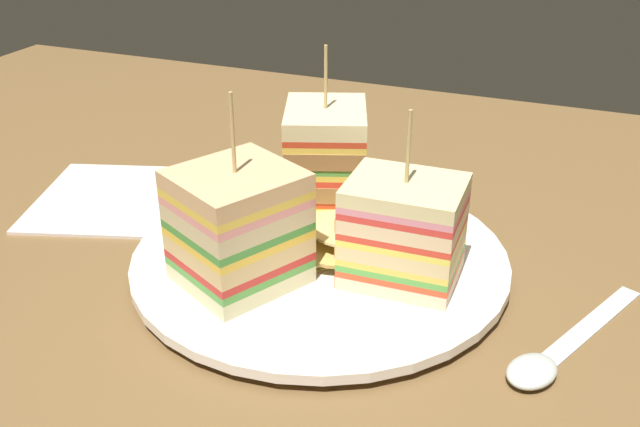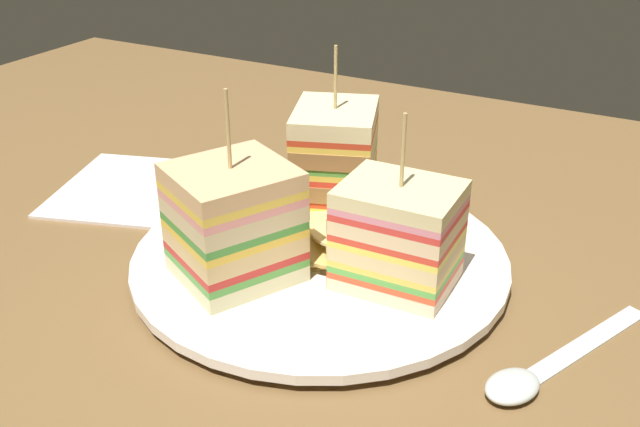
{
  "view_description": "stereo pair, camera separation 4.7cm",
  "coord_description": "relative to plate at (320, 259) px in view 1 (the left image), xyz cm",
  "views": [
    {
      "loc": [
        -15.6,
        39.0,
        26.02
      ],
      "look_at": [
        0.0,
        0.0,
        4.22
      ],
      "focal_mm": 40.53,
      "sensor_mm": 36.0,
      "label": 1
    },
    {
      "loc": [
        -19.89,
        37.0,
        26.02
      ],
      "look_at": [
        0.0,
        0.0,
        4.22
      ],
      "focal_mm": 40.53,
      "sensor_mm": 36.0,
      "label": 2
    }
  ],
  "objects": [
    {
      "name": "spoon",
      "position": [
        -15.63,
        4.56,
        -0.35
      ],
      "size": [
        7.29,
        13.24,
        1.0
      ],
      "rotation": [
        0.0,
        0.0,
        1.15
      ],
      "color": "silver",
      "rests_on": "ground_plane"
    },
    {
      "name": "chip_pile",
      "position": [
        -0.51,
        0.21,
        1.62
      ],
      "size": [
        7.89,
        6.89,
        2.2
      ],
      "color": "#F4D476",
      "rests_on": "plate"
    },
    {
      "name": "napkin",
      "position": [
        18.51,
        -3.91,
        -0.49
      ],
      "size": [
        17.3,
        16.36,
        0.5
      ],
      "primitive_type": "cube",
      "rotation": [
        0.0,
        0.0,
        0.31
      ],
      "color": "silver",
      "rests_on": "ground_plane"
    },
    {
      "name": "sandwich_wedge_2",
      "position": [
        1.83,
        -5.62,
        4.56
      ],
      "size": [
        7.68,
        8.51,
        12.61
      ],
      "rotation": [
        0.0,
        0.0,
        8.2
      ],
      "color": "beige",
      "rests_on": "plate"
    },
    {
      "name": "sandwich_wedge_1",
      "position": [
        -5.84,
        0.88,
        3.8
      ],
      "size": [
        7.15,
        5.82,
        11.19
      ],
      "rotation": [
        0.0,
        0.0,
        6.31
      ],
      "color": "beige",
      "rests_on": "plate"
    },
    {
      "name": "ground_plane",
      "position": [
        0.0,
        0.0,
        -1.64
      ],
      "size": [
        120.31,
        82.52,
        1.8
      ],
      "primitive_type": "cube",
      "color": "brown"
    },
    {
      "name": "plate",
      "position": [
        0.0,
        0.0,
        0.0
      ],
      "size": [
        25.27,
        25.27,
        1.22
      ],
      "color": "white",
      "rests_on": "ground_plane"
    },
    {
      "name": "sandwich_wedge_0",
      "position": [
        3.42,
        4.81,
        4.18
      ],
      "size": [
        9.02,
        9.22,
        12.31
      ],
      "rotation": [
        0.0,
        0.0,
        4.23
      ],
      "color": "beige",
      "rests_on": "plate"
    }
  ]
}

